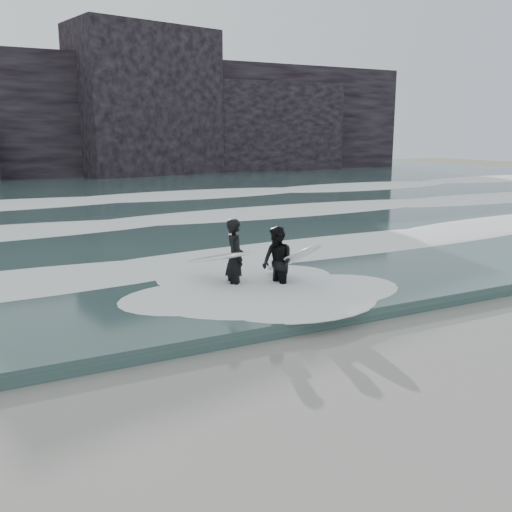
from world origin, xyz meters
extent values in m
plane|color=olive|center=(0.00, 0.00, 0.00)|extent=(120.00, 120.00, 0.00)
cube|color=#324B49|center=(0.00, 29.00, 0.15)|extent=(90.00, 52.00, 0.30)
cube|color=black|center=(0.00, 46.00, 5.00)|extent=(70.00, 9.00, 10.00)
ellipsoid|color=white|center=(0.00, 9.00, 0.40)|extent=(60.00, 3.20, 0.20)
ellipsoid|color=white|center=(0.00, 16.00, 0.42)|extent=(60.00, 4.00, 0.24)
ellipsoid|color=white|center=(0.00, 25.00, 0.45)|extent=(60.00, 4.80, 0.30)
imported|color=black|center=(-0.05, 6.09, 0.94)|extent=(0.55, 0.74, 1.88)
ellipsoid|color=white|center=(-0.45, 6.14, 0.97)|extent=(1.31, 2.37, 0.68)
imported|color=black|center=(0.74, 5.45, 0.86)|extent=(0.72, 0.89, 1.71)
ellipsoid|color=white|center=(1.16, 5.45, 0.92)|extent=(0.72, 2.15, 1.12)
camera|label=1|loc=(-5.67, -5.87, 3.85)|focal=40.00mm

